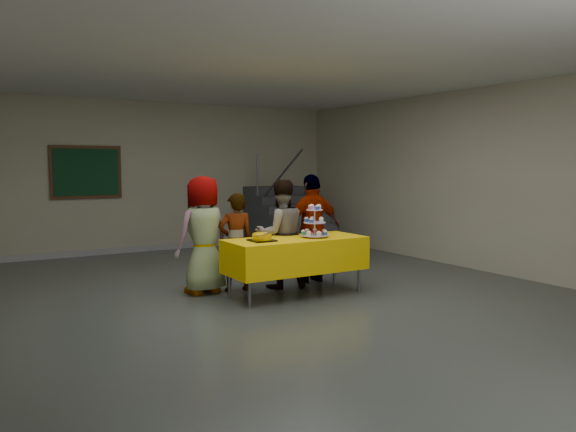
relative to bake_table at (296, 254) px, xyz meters
name	(u,v)px	position (x,y,z in m)	size (l,w,h in m)	color
room_shell	(272,133)	(-0.46, -0.18, 1.57)	(10.00, 10.04, 3.02)	#4C514C
bake_table	(296,254)	(0.00, 0.00, 0.00)	(1.88, 0.78, 0.77)	#595960
cupcake_stand	(315,225)	(0.26, -0.06, 0.39)	(0.38, 0.38, 0.44)	silver
bear_cake	(262,236)	(-0.52, -0.02, 0.27)	(0.32, 0.36, 0.12)	black
schoolchild_a	(203,235)	(-1.00, 0.76, 0.24)	(0.78, 0.51, 1.60)	slate
schoolchild_b	(236,242)	(-0.57, 0.65, 0.12)	(0.50, 0.32, 1.36)	slate
schoolchild_c	(281,234)	(0.06, 0.51, 0.21)	(0.75, 0.58, 1.53)	slate
schoolchild_d	(313,228)	(0.68, 0.61, 0.25)	(0.94, 0.39, 1.60)	slate
staircase	(288,223)	(2.24, 3.93, -0.07)	(1.30, 2.40, 2.04)	#424447
noticeboard	(86,172)	(-1.71, 4.77, 1.04)	(1.30, 0.05, 1.00)	#472B16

